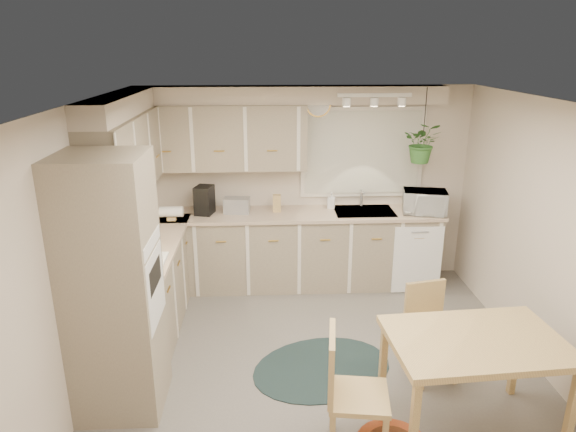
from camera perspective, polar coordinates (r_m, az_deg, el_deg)
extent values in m
plane|color=#66625A|center=(4.94, 3.68, -16.62)|extent=(4.20, 4.20, 0.00)
plane|color=white|center=(4.07, 4.38, 12.29)|extent=(4.20, 4.20, 0.00)
cube|color=#C0B19F|center=(6.35, 1.83, 3.49)|extent=(4.00, 0.04, 2.40)
cube|color=#C0B19F|center=(2.56, 9.77, -21.32)|extent=(4.00, 0.04, 2.40)
cube|color=#C0B19F|center=(4.59, -21.72, -3.78)|extent=(0.04, 4.20, 2.40)
cube|color=#C0B19F|center=(5.00, 27.43, -2.78)|extent=(0.04, 4.20, 2.40)
cube|color=gray|center=(5.57, -15.08, -7.59)|extent=(0.60, 1.85, 0.90)
cube|color=gray|center=(6.29, 0.16, -3.85)|extent=(3.60, 0.60, 0.90)
cube|color=tan|center=(5.38, -15.38, -3.08)|extent=(0.64, 1.89, 0.04)
cube|color=tan|center=(6.12, 0.17, 0.19)|extent=(3.64, 0.64, 0.04)
cube|color=gray|center=(4.22, -18.85, -7.60)|extent=(0.65, 0.65, 2.10)
cube|color=silver|center=(4.14, -14.55, -7.67)|extent=(0.02, 0.56, 0.58)
cube|color=gray|center=(5.29, -17.36, 6.60)|extent=(0.35, 2.00, 0.75)
cube|color=gray|center=(6.05, -7.57, 8.65)|extent=(2.00, 0.35, 0.75)
cube|color=#C0B19F|center=(5.22, -18.13, 11.68)|extent=(0.30, 2.00, 0.20)
cube|color=#C0B19F|center=(6.00, 0.10, 13.31)|extent=(3.60, 0.30, 0.20)
cube|color=silver|center=(4.86, -16.69, -5.27)|extent=(0.52, 0.58, 0.02)
cube|color=silver|center=(4.70, -17.43, -0.17)|extent=(0.40, 0.60, 0.14)
cube|color=beige|center=(6.32, 8.28, 6.97)|extent=(1.40, 0.02, 1.00)
cube|color=beige|center=(6.33, 8.26, 6.99)|extent=(1.50, 0.02, 1.10)
cube|color=#999AA0|center=(6.24, 8.44, 0.17)|extent=(0.70, 0.48, 0.10)
cube|color=silver|center=(6.27, 14.18, -4.76)|extent=(0.58, 0.02, 0.83)
cube|color=silver|center=(5.72, 9.60, 13.12)|extent=(0.80, 0.04, 0.04)
cylinder|color=gold|center=(6.16, 3.38, 12.28)|extent=(0.30, 0.03, 0.30)
cube|color=tan|center=(4.30, 19.64, -17.21)|extent=(1.32, 0.93, 0.80)
cube|color=tan|center=(3.90, 7.89, -18.90)|extent=(0.50, 0.50, 0.95)
cube|color=tan|center=(4.79, 15.75, -12.49)|extent=(0.47, 0.47, 0.85)
ellipsoid|color=black|center=(4.94, 3.80, -16.50)|extent=(1.56, 1.37, 0.01)
imported|color=silver|center=(6.26, 14.95, 1.79)|extent=(0.54, 0.37, 0.34)
imported|color=silver|center=(6.30, 4.82, 1.28)|extent=(0.13, 0.21, 0.09)
imported|color=#2F6327|center=(6.10, 14.70, 7.40)|extent=(0.54, 0.57, 0.36)
cube|color=black|center=(6.11, -9.27, 1.75)|extent=(0.24, 0.27, 0.34)
cube|color=#999AA0|center=(6.12, -5.71, 1.19)|extent=(0.32, 0.20, 0.18)
cube|color=tan|center=(6.13, -1.24, 1.43)|extent=(0.10, 0.10, 0.20)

